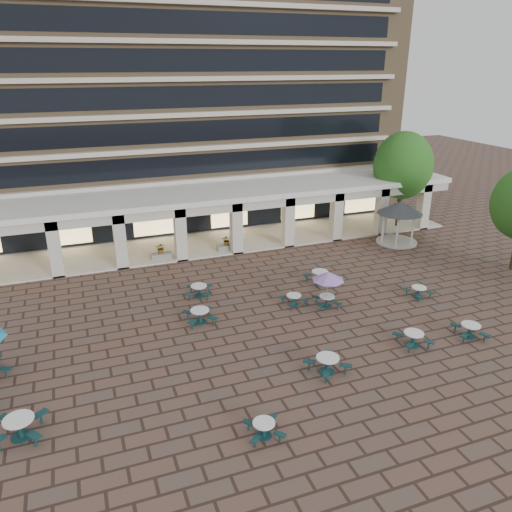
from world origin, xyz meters
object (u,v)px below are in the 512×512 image
object	(u,v)px
picnic_table_2	(413,338)
gazebo	(400,212)
picnic_table_0	(20,426)
picnic_table_1	(327,363)
planter_right	(227,245)
planter_left	(161,252)

from	to	relation	value
picnic_table_2	gazebo	size ratio (longest dim) A/B	0.50
picnic_table_2	gazebo	distance (m)	15.98
picnic_table_0	gazebo	world-z (taller)	gazebo
picnic_table_1	planter_right	world-z (taller)	planter_right
picnic_table_0	planter_right	world-z (taller)	planter_right
planter_left	planter_right	xyz separation A→B (m)	(5.00, 0.00, -0.02)
gazebo	planter_left	bearing A→B (deg)	170.97
picnic_table_2	planter_right	distance (m)	16.99
gazebo	planter_left	size ratio (longest dim) A/B	2.38
picnic_table_0	planter_left	xyz separation A→B (m)	(8.48, 16.58, 0.04)
picnic_table_2	planter_right	xyz separation A→B (m)	(-4.82, 16.30, 0.08)
planter_left	planter_right	distance (m)	5.00
picnic_table_1	planter_left	size ratio (longest dim) A/B	1.40
picnic_table_2	planter_left	xyz separation A→B (m)	(-9.82, 16.30, 0.10)
picnic_table_0	planter_right	distance (m)	21.37
picnic_table_0	planter_left	world-z (taller)	planter_left
picnic_table_0	picnic_table_1	size ratio (longest dim) A/B	1.02
picnic_table_2	planter_right	world-z (taller)	planter_right
picnic_table_1	planter_right	bearing A→B (deg)	75.14
picnic_table_0	picnic_table_2	size ratio (longest dim) A/B	1.20
planter_left	picnic_table_1	bearing A→B (deg)	-74.68
picnic_table_0	planter_right	bearing A→B (deg)	59.35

